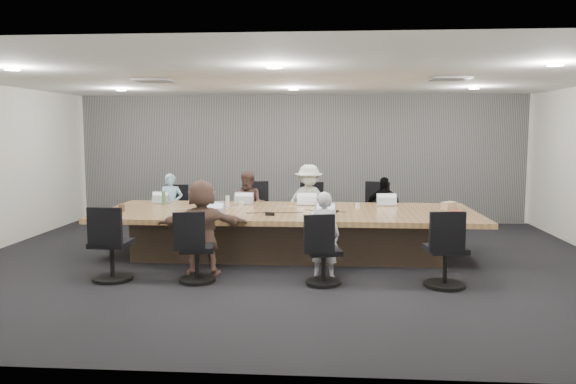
# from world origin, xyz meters

# --- Properties ---
(floor) EXTENTS (10.00, 8.00, 0.00)m
(floor) POSITION_xyz_m (0.00, 0.00, 0.00)
(floor) COLOR black
(floor) RESTS_ON ground
(ceiling) EXTENTS (10.00, 8.00, 0.00)m
(ceiling) POSITION_xyz_m (0.00, 0.00, 2.80)
(ceiling) COLOR white
(ceiling) RESTS_ON wall_back
(wall_back) EXTENTS (10.00, 0.00, 2.80)m
(wall_back) POSITION_xyz_m (0.00, 4.00, 1.40)
(wall_back) COLOR silver
(wall_back) RESTS_ON ground
(wall_front) EXTENTS (10.00, 0.00, 2.80)m
(wall_front) POSITION_xyz_m (0.00, -4.00, 1.40)
(wall_front) COLOR silver
(wall_front) RESTS_ON ground
(curtain) EXTENTS (9.80, 0.04, 2.80)m
(curtain) POSITION_xyz_m (0.00, 3.92, 1.40)
(curtain) COLOR slate
(curtain) RESTS_ON ground
(conference_table) EXTENTS (6.00, 2.20, 0.74)m
(conference_table) POSITION_xyz_m (0.00, 0.50, 0.40)
(conference_table) COLOR #3E3023
(conference_table) RESTS_ON ground
(chair_0) EXTENTS (0.49, 0.49, 0.72)m
(chair_0) POSITION_xyz_m (-2.33, 2.20, 0.36)
(chair_0) COLOR black
(chair_0) RESTS_ON ground
(chair_1) EXTENTS (0.74, 0.74, 0.86)m
(chair_1) POSITION_xyz_m (-0.83, 2.20, 0.43)
(chair_1) COLOR black
(chair_1) RESTS_ON ground
(chair_2) EXTENTS (0.66, 0.66, 0.84)m
(chair_2) POSITION_xyz_m (0.28, 2.20, 0.42)
(chair_2) COLOR black
(chair_2) RESTS_ON ground
(chair_3) EXTENTS (0.73, 0.73, 0.87)m
(chair_3) POSITION_xyz_m (1.65, 2.20, 0.44)
(chair_3) COLOR black
(chair_3) RESTS_ON ground
(chair_4) EXTENTS (0.59, 0.59, 0.85)m
(chair_4) POSITION_xyz_m (-2.28, -1.20, 0.43)
(chair_4) COLOR black
(chair_4) RESTS_ON ground
(chair_5) EXTENTS (0.61, 0.61, 0.77)m
(chair_5) POSITION_xyz_m (-1.11, -1.20, 0.38)
(chair_5) COLOR black
(chair_5) RESTS_ON ground
(chair_6) EXTENTS (0.61, 0.61, 0.74)m
(chair_6) POSITION_xyz_m (0.59, -1.20, 0.37)
(chair_6) COLOR black
(chair_6) RESTS_ON ground
(chair_7) EXTENTS (0.64, 0.64, 0.84)m
(chair_7) POSITION_xyz_m (2.17, -1.20, 0.42)
(chair_7) COLOR black
(chair_7) RESTS_ON ground
(person_0) EXTENTS (0.49, 0.36, 1.22)m
(person_0) POSITION_xyz_m (-2.33, 1.85, 0.61)
(person_0) COLOR #91C0DD
(person_0) RESTS_ON ground
(laptop_0) EXTENTS (0.33, 0.25, 0.02)m
(laptop_0) POSITION_xyz_m (-2.33, 1.30, 0.75)
(laptop_0) COLOR #B2B2B7
(laptop_0) RESTS_ON conference_table
(person_1) EXTENTS (0.68, 0.57, 1.26)m
(person_1) POSITION_xyz_m (-0.83, 1.85, 0.63)
(person_1) COLOR #50362F
(person_1) RESTS_ON ground
(laptop_1) EXTENTS (0.35, 0.25, 0.02)m
(laptop_1) POSITION_xyz_m (-0.83, 1.30, 0.75)
(laptop_1) COLOR #B2B2B7
(laptop_1) RESTS_ON conference_table
(person_2) EXTENTS (0.99, 0.69, 1.40)m
(person_2) POSITION_xyz_m (0.28, 1.85, 0.70)
(person_2) COLOR #B5C1B6
(person_2) RESTS_ON ground
(laptop_2) EXTENTS (0.36, 0.25, 0.02)m
(laptop_2) POSITION_xyz_m (0.28, 1.30, 0.75)
(laptop_2) COLOR #B2B2B7
(laptop_2) RESTS_ON conference_table
(person_3) EXTENTS (0.70, 0.32, 1.18)m
(person_3) POSITION_xyz_m (1.65, 1.85, 0.59)
(person_3) COLOR black
(person_3) RESTS_ON ground
(laptop_3) EXTENTS (0.36, 0.26, 0.02)m
(laptop_3) POSITION_xyz_m (1.65, 1.30, 0.75)
(laptop_3) COLOR #B2B2B7
(laptop_3) RESTS_ON conference_table
(person_5) EXTENTS (1.31, 0.59, 1.36)m
(person_5) POSITION_xyz_m (-1.11, -0.85, 0.68)
(person_5) COLOR brown
(person_5) RESTS_ON ground
(laptop_5) EXTENTS (0.33, 0.26, 0.02)m
(laptop_5) POSITION_xyz_m (-1.11, -0.30, 0.75)
(laptop_5) COLOR #B2B2B7
(laptop_5) RESTS_ON conference_table
(person_6) EXTENTS (0.47, 0.34, 1.20)m
(person_6) POSITION_xyz_m (0.59, -0.85, 0.60)
(person_6) COLOR silver
(person_6) RESTS_ON ground
(laptop_6) EXTENTS (0.33, 0.25, 0.02)m
(laptop_6) POSITION_xyz_m (0.59, -0.30, 0.75)
(laptop_6) COLOR #B2B2B7
(laptop_6) RESTS_ON conference_table
(bottle_green_left) EXTENTS (0.08, 0.08, 0.24)m
(bottle_green_left) POSITION_xyz_m (-2.20, 0.99, 0.86)
(bottle_green_left) COLOR #477C44
(bottle_green_left) RESTS_ON conference_table
(bottle_green_right) EXTENTS (0.09, 0.09, 0.27)m
(bottle_green_right) POSITION_xyz_m (0.55, 0.42, 0.88)
(bottle_green_right) COLOR #477C44
(bottle_green_right) RESTS_ON conference_table
(bottle_clear) EXTENTS (0.08, 0.08, 0.21)m
(bottle_clear) POSITION_xyz_m (-1.03, 0.68, 0.85)
(bottle_clear) COLOR silver
(bottle_clear) RESTS_ON conference_table
(cup_white_far) EXTENTS (0.09, 0.09, 0.10)m
(cup_white_far) POSITION_xyz_m (-0.82, 0.81, 0.79)
(cup_white_far) COLOR white
(cup_white_far) RESTS_ON conference_table
(cup_white_near) EXTENTS (0.09, 0.09, 0.10)m
(cup_white_near) POSITION_xyz_m (1.12, 0.74, 0.79)
(cup_white_near) COLOR white
(cup_white_near) RESTS_ON conference_table
(mug_brown) EXTENTS (0.12, 0.12, 0.12)m
(mug_brown) POSITION_xyz_m (-2.65, 0.17, 0.80)
(mug_brown) COLOR brown
(mug_brown) RESTS_ON conference_table
(mic_left) EXTENTS (0.14, 0.10, 0.03)m
(mic_left) POSITION_xyz_m (-1.09, -0.03, 0.75)
(mic_left) COLOR black
(mic_left) RESTS_ON conference_table
(mic_right) EXTENTS (0.18, 0.15, 0.03)m
(mic_right) POSITION_xyz_m (0.72, 0.37, 0.75)
(mic_right) COLOR black
(mic_right) RESTS_ON conference_table
(stapler) EXTENTS (0.15, 0.06, 0.05)m
(stapler) POSITION_xyz_m (-0.24, -0.09, 0.77)
(stapler) COLOR black
(stapler) RESTS_ON conference_table
(canvas_bag) EXTENTS (0.27, 0.26, 0.13)m
(canvas_bag) POSITION_xyz_m (2.61, 0.77, 0.80)
(canvas_bag) COLOR tan
(canvas_bag) RESTS_ON conference_table
(snack_packet) EXTENTS (0.19, 0.14, 0.04)m
(snack_packet) POSITION_xyz_m (2.65, 0.41, 0.76)
(snack_packet) COLOR #D4422D
(snack_packet) RESTS_ON conference_table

